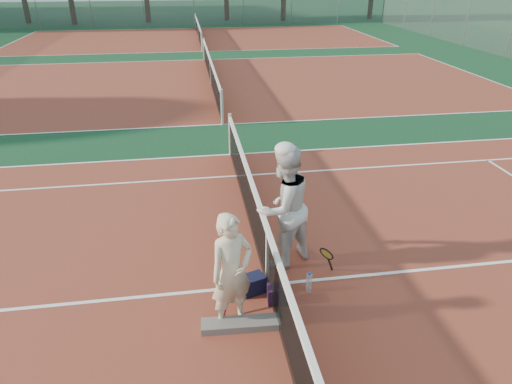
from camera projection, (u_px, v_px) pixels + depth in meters
ground at (267, 285)px, 7.04m from camera, size 130.00×130.00×0.00m
court_main at (267, 285)px, 7.04m from camera, size 23.77×10.97×0.01m
court_far_a at (211, 84)px, 18.99m from camera, size 23.77×10.97×0.01m
court_far_b at (199, 38)px, 30.93m from camera, size 23.77×10.97×0.01m
net_main at (267, 258)px, 6.82m from camera, size 0.10×10.98×1.02m
net_far_a at (211, 71)px, 18.76m from camera, size 0.10×10.98×1.02m
net_far_b at (198, 30)px, 30.71m from camera, size 0.10×10.98×1.02m
fence_back at (194, 6)px, 36.46m from camera, size 32.00×0.06×3.00m
player_a at (232, 272)px, 5.94m from camera, size 0.73×0.63×1.69m
player_b at (284, 207)px, 7.17m from camera, size 1.24×1.16×2.04m
racket_red at (231, 293)px, 6.48m from camera, size 0.42×0.45×0.52m
racket_black_held at (326, 262)px, 7.13m from camera, size 0.41×0.40×0.54m
racket_spare at (276, 296)px, 6.78m from camera, size 0.28×0.60×0.03m
sports_bag_navy at (253, 284)px, 6.84m from camera, size 0.41×0.34×0.28m
sports_bag_purple at (279, 294)px, 6.64m from camera, size 0.34×0.25×0.27m
net_cover_canvas at (241, 324)px, 6.19m from camera, size 1.08×0.30×0.11m
water_bottle at (309, 283)px, 6.85m from camera, size 0.09×0.09×0.30m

